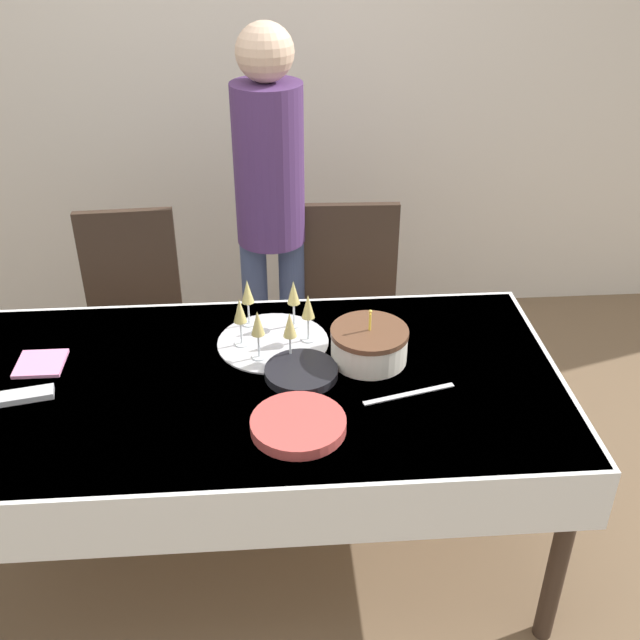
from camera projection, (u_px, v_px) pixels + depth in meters
name	position (u px, v px, depth m)	size (l,w,h in m)	color
ground_plane	(248.00, 548.00, 2.74)	(12.00, 12.00, 0.00)	brown
wall_back	(237.00, 61.00, 3.57)	(8.00, 0.05, 2.70)	silver
dining_table	(238.00, 405.00, 2.40)	(2.07, 1.00, 0.76)	white
dining_chair_far_left	(133.00, 316.00, 3.14)	(0.44, 0.44, 0.95)	#38281E
dining_chair_far_right	(352.00, 308.00, 3.20)	(0.44, 0.44, 0.95)	#38281E
birthday_cake	(369.00, 345.00, 2.42)	(0.25, 0.25, 0.19)	silver
champagne_tray	(273.00, 324.00, 2.50)	(0.38, 0.38, 0.18)	silver
plate_stack_main	(298.00, 425.00, 2.13)	(0.28, 0.28, 0.03)	#CC4C47
plate_stack_dessert	(301.00, 372.00, 2.36)	(0.23, 0.23, 0.03)	black
cake_knife	(409.00, 394.00, 2.28)	(0.29, 0.09, 0.00)	silver
fork_pile	(25.00, 396.00, 2.26)	(0.18, 0.09, 0.02)	silver
napkin_pile	(41.00, 364.00, 2.42)	(0.15, 0.15, 0.01)	pink
person_standing	(270.00, 194.00, 3.01)	(0.28, 0.28, 1.67)	#3F4C72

